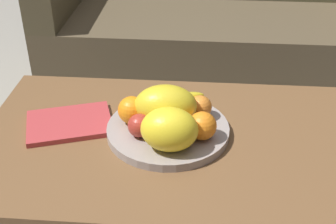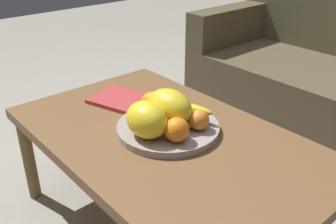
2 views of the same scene
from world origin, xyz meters
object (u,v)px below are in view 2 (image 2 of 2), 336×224
orange_right (152,103)px  apple_front (143,113)px  coffee_table (167,146)px  fruit_bowl (168,128)px  orange_front (177,130)px  melon_smaller_beside (147,120)px  orange_left (199,120)px  banana_bunch (188,112)px  melon_large_front (170,107)px  magazine (123,100)px

orange_right → apple_front: bearing=-64.8°
coffee_table → fruit_bowl: bearing=130.3°
fruit_bowl → orange_front: bearing=-26.2°
melon_smaller_beside → apple_front: (-0.09, 0.05, -0.03)m
melon_smaller_beside → orange_left: size_ratio=2.22×
orange_right → banana_bunch: bearing=25.5°
coffee_table → orange_right: bearing=163.0°
melon_large_front → banana_bunch: melon_large_front is taller
banana_bunch → magazine: 0.33m
melon_smaller_beside → apple_front: 0.10m
melon_smaller_beside → fruit_bowl: bearing=96.7°
coffee_table → fruit_bowl: size_ratio=3.18×
coffee_table → fruit_bowl: (-0.02, 0.02, 0.06)m
melon_large_front → fruit_bowl: bearing=-60.1°
orange_right → orange_left: bearing=12.4°
orange_left → magazine: bearing=-174.0°
fruit_bowl → orange_right: orange_right is taller
melon_smaller_beside → magazine: (-0.31, 0.12, -0.08)m
melon_large_front → orange_right: 0.10m
melon_smaller_beside → orange_left: 0.18m
melon_smaller_beside → orange_front: size_ratio=1.93×
banana_bunch → apple_front: bearing=-127.0°
fruit_bowl → orange_right: bearing=171.8°
orange_right → fruit_bowl: bearing=-8.2°
orange_left → apple_front: size_ratio=1.03×
orange_left → banana_bunch: orange_left is taller
orange_front → orange_left: bearing=94.2°
orange_front → banana_bunch: size_ratio=0.47×
melon_large_front → orange_right: bearing=179.3°
orange_front → magazine: 0.41m
melon_large_front → magazine: 0.30m
orange_left → magazine: orange_left is taller
coffee_table → melon_large_front: size_ratio=6.31×
melon_smaller_beside → orange_right: size_ratio=1.89×
fruit_bowl → magazine: bearing=176.6°
apple_front → magazine: size_ratio=0.27×
fruit_bowl → melon_smaller_beside: size_ratio=2.31×
fruit_bowl → banana_bunch: banana_bunch is taller
orange_left → orange_front: bearing=-85.8°
melon_smaller_beside → orange_right: (-0.12, 0.12, -0.02)m
orange_front → banana_bunch: (-0.08, 0.13, -0.01)m
orange_right → magazine: orange_right is taller
fruit_bowl → orange_front: 0.12m
melon_large_front → orange_front: melon_large_front is taller
fruit_bowl → melon_smaller_beside: melon_smaller_beside is taller
melon_smaller_beside → orange_right: melon_smaller_beside is taller
fruit_bowl → banana_bunch: size_ratio=2.09×
orange_front → orange_left: 0.11m
banana_bunch → coffee_table: bearing=-90.6°
coffee_table → banana_bunch: bearing=89.4°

